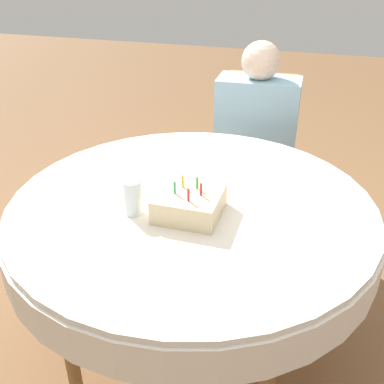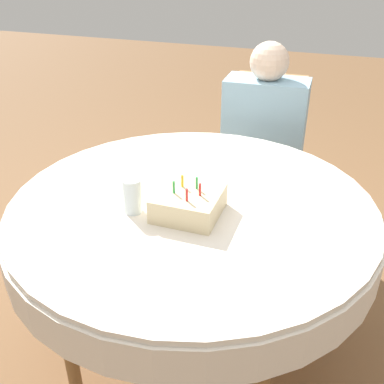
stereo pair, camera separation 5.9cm
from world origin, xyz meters
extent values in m
plane|color=brown|center=(0.00, 0.00, 0.00)|extent=(12.00, 12.00, 0.00)
cylinder|color=silver|center=(0.00, 0.00, 0.72)|extent=(1.28, 1.28, 0.02)
cylinder|color=silver|center=(0.00, 0.00, 0.64)|extent=(1.30, 1.30, 0.13)
cylinder|color=brown|center=(-0.35, -0.35, 0.35)|extent=(0.05, 0.05, 0.71)
cylinder|color=brown|center=(0.35, -0.35, 0.35)|extent=(0.05, 0.05, 0.71)
cylinder|color=brown|center=(-0.35, 0.35, 0.35)|extent=(0.05, 0.05, 0.71)
cylinder|color=brown|center=(0.35, 0.35, 0.35)|extent=(0.05, 0.05, 0.71)
cube|color=#A37A4C|center=(0.07, 0.93, 0.44)|extent=(0.42, 0.42, 0.04)
cube|color=#A37A4C|center=(0.07, 1.12, 0.68)|extent=(0.37, 0.04, 0.44)
cylinder|color=#A37A4C|center=(-0.10, 0.74, 0.21)|extent=(0.04, 0.04, 0.43)
cylinder|color=#A37A4C|center=(0.26, 0.76, 0.21)|extent=(0.04, 0.04, 0.43)
cylinder|color=#A37A4C|center=(-0.11, 1.10, 0.21)|extent=(0.04, 0.04, 0.43)
cylinder|color=#A37A4C|center=(0.24, 1.11, 0.21)|extent=(0.04, 0.04, 0.43)
cylinder|color=beige|center=(-0.03, 0.77, 0.23)|extent=(0.09, 0.09, 0.46)
cylinder|color=beige|center=(0.18, 0.78, 0.23)|extent=(0.09, 0.09, 0.46)
cube|color=#8CB7D1|center=(0.07, 0.93, 0.69)|extent=(0.42, 0.23, 0.46)
sphere|color=beige|center=(0.07, 0.93, 1.01)|extent=(0.19, 0.19, 0.19)
cube|color=beige|center=(0.02, -0.09, 0.77)|extent=(0.21, 0.21, 0.08)
cylinder|color=red|center=(0.06, -0.09, 0.83)|extent=(0.01, 0.01, 0.04)
cylinder|color=green|center=(0.04, -0.05, 0.83)|extent=(0.01, 0.01, 0.04)
cylinder|color=gold|center=(-0.01, -0.06, 0.83)|extent=(0.01, 0.01, 0.04)
cylinder|color=green|center=(-0.03, -0.11, 0.83)|extent=(0.01, 0.01, 0.04)
cylinder|color=red|center=(0.03, -0.14, 0.83)|extent=(0.01, 0.01, 0.04)
cylinder|color=silver|center=(-0.16, -0.14, 0.79)|extent=(0.06, 0.06, 0.12)
camera|label=1|loc=(0.40, -1.30, 1.53)|focal=42.00mm
camera|label=2|loc=(0.45, -1.28, 1.53)|focal=42.00mm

